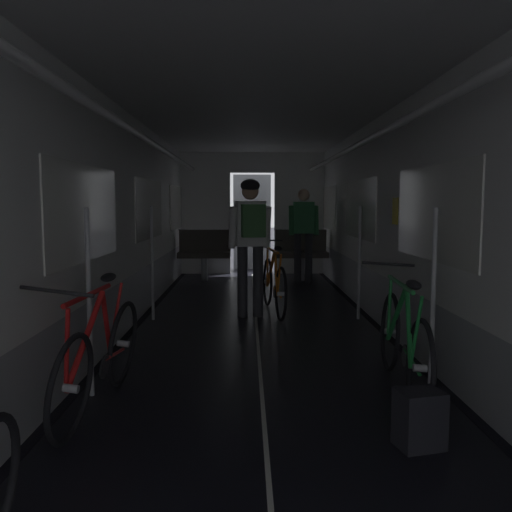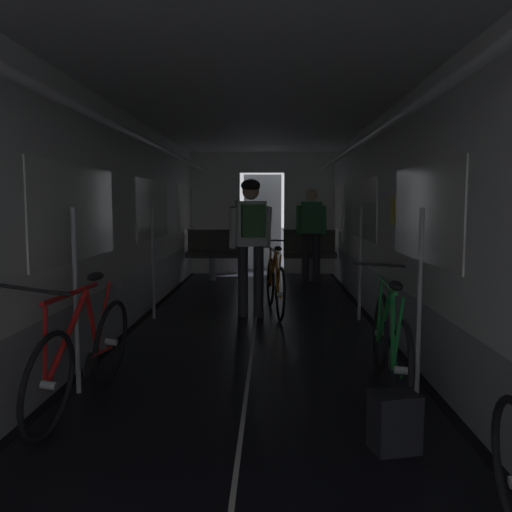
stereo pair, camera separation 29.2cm
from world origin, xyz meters
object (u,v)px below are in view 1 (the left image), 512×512
(bench_seat_far_left, at_px, (204,250))
(person_cyclist_aisle, at_px, (251,232))
(bicycle_red, at_px, (100,356))
(bicycle_green, at_px, (403,342))
(backpack_on_floor, at_px, (420,419))
(bench_seat_far_right, at_px, (301,250))
(bicycle_orange_in_aisle, at_px, (274,284))
(person_standing_near_bench, at_px, (303,229))

(bench_seat_far_left, relative_size, person_cyclist_aisle, 0.57)
(bicycle_red, xyz_separation_m, person_cyclist_aisle, (1.06, 3.00, 0.69))
(bicycle_green, height_order, backpack_on_floor, bicycle_green)
(backpack_on_floor, bearing_deg, bench_seat_far_right, 90.02)
(bicycle_green, xyz_separation_m, backpack_on_floor, (-0.18, -0.94, -0.21))
(bicycle_red, relative_size, bicycle_orange_in_aisle, 1.01)
(bicycle_green, distance_m, bicycle_orange_in_aisle, 3.05)
(bench_seat_far_right, distance_m, person_standing_near_bench, 0.55)
(backpack_on_floor, bearing_deg, bicycle_red, 163.20)
(bicycle_orange_in_aisle, distance_m, backpack_on_floor, 3.94)
(bench_seat_far_left, bearing_deg, bicycle_orange_in_aisle, -69.01)
(bicycle_orange_in_aisle, xyz_separation_m, backpack_on_floor, (0.66, -3.88, -0.21))
(person_cyclist_aisle, relative_size, backpack_on_floor, 5.09)
(bench_seat_far_left, height_order, bicycle_red, bench_seat_far_left)
(person_cyclist_aisle, xyz_separation_m, backpack_on_floor, (0.96, -3.61, -0.90))
(bicycle_green, relative_size, backpack_on_floor, 4.97)
(bicycle_red, xyz_separation_m, bicycle_green, (2.20, 0.33, 0.00))
(bench_seat_far_left, distance_m, bench_seat_far_right, 1.80)
(bicycle_green, height_order, person_standing_near_bench, person_standing_near_bench)
(bicycle_red, distance_m, person_standing_near_bench, 6.23)
(bicycle_orange_in_aisle, bearing_deg, person_standing_near_bench, 75.75)
(person_standing_near_bench, xyz_separation_m, backpack_on_floor, (-0.00, -6.48, -0.81))
(bench_seat_far_right, xyz_separation_m, bicycle_orange_in_aisle, (-0.66, -2.98, -0.18))
(bicycle_green, xyz_separation_m, person_cyclist_aisle, (-1.14, 2.67, 0.69))
(bench_seat_far_right, bearing_deg, bicycle_orange_in_aisle, -102.46)
(bench_seat_far_right, height_order, bicycle_red, bench_seat_far_right)
(bench_seat_far_left, xyz_separation_m, bench_seat_far_right, (1.80, 0.00, 0.00))
(bicycle_green, bearing_deg, person_standing_near_bench, 91.81)
(person_cyclist_aisle, relative_size, person_standing_near_bench, 1.03)
(bicycle_red, height_order, person_cyclist_aisle, person_cyclist_aisle)
(bench_seat_far_right, distance_m, bicycle_orange_in_aisle, 3.05)
(person_standing_near_bench, distance_m, backpack_on_floor, 6.53)
(bicycle_green, bearing_deg, bicycle_red, -171.46)
(bench_seat_far_left, relative_size, bench_seat_far_right, 1.00)
(bicycle_green, bearing_deg, bicycle_orange_in_aisle, 105.90)
(bench_seat_far_left, height_order, bench_seat_far_right, same)
(bicycle_red, height_order, person_standing_near_bench, person_standing_near_bench)
(backpack_on_floor, bearing_deg, bicycle_orange_in_aisle, 99.67)
(person_cyclist_aisle, height_order, person_standing_near_bench, person_cyclist_aisle)
(bench_seat_far_right, relative_size, bicycle_green, 0.58)
(bench_seat_far_right, height_order, bicycle_green, bench_seat_far_right)
(person_cyclist_aisle, relative_size, bicycle_orange_in_aisle, 1.03)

